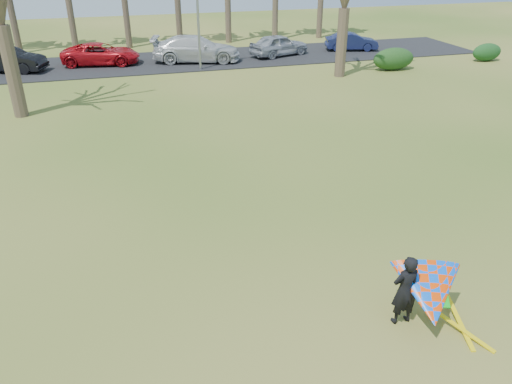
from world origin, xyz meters
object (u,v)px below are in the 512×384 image
object	(u,v)px
kite_flyer	(427,293)
car_3	(196,49)
car_1	(7,60)
car_5	(351,42)
car_2	(101,54)
car_4	(279,45)

from	to	relation	value
kite_flyer	car_3	bearing A→B (deg)	90.35
car_1	car_5	xyz separation A→B (m)	(23.97, 0.29, -0.13)
car_2	car_5	bearing A→B (deg)	-81.49
car_2	car_5	size ratio (longest dim) A/B	1.30
car_4	car_2	bearing A→B (deg)	67.50
car_2	car_4	xyz separation A→B (m)	(12.36, -0.56, 0.05)
car_1	car_3	distance (m)	12.01
car_1	car_4	world-z (taller)	car_1
car_3	kite_flyer	bearing A→B (deg)	-166.15
car_2	car_3	size ratio (longest dim) A/B	0.85
car_2	car_3	world-z (taller)	car_3
car_4	car_1	bearing A→B (deg)	69.99
car_1	kite_flyer	world-z (taller)	kite_flyer
kite_flyer	car_1	bearing A→B (deg)	113.65
car_4	kite_flyer	xyz separation A→B (m)	(-5.89, -27.75, 0.03)
car_5	kite_flyer	bearing A→B (deg)	171.68
car_2	kite_flyer	xyz separation A→B (m)	(6.47, -28.31, 0.08)
car_2	car_5	world-z (taller)	car_2
car_1	car_2	size ratio (longest dim) A/B	0.92
car_3	kite_flyer	size ratio (longest dim) A/B	2.48
car_3	car_5	distance (m)	11.98
car_1	car_5	bearing A→B (deg)	-70.42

